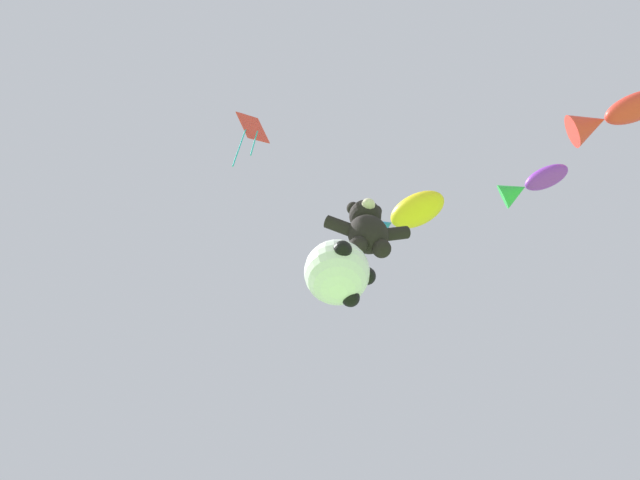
% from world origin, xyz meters
% --- Properties ---
extents(teddy_bear_kite, '(1.62, 0.71, 1.64)m').
position_xyz_m(teddy_bear_kite, '(2.33, 6.18, 9.16)').
color(teddy_bear_kite, black).
extents(soccer_ball_kite, '(1.11, 1.10, 1.02)m').
position_xyz_m(soccer_ball_kite, '(1.70, 6.04, 7.43)').
color(soccer_ball_kite, white).
extents(fish_kite_goldfin, '(2.37, 2.20, 1.07)m').
position_xyz_m(fish_kite_goldfin, '(3.76, 7.78, 12.62)').
color(fish_kite_goldfin, yellow).
extents(fish_kite_violet, '(1.56, 1.39, 0.63)m').
position_xyz_m(fish_kite_violet, '(6.39, 5.96, 11.83)').
color(fish_kite_violet, purple).
extents(fish_kite_crimson, '(2.16, 1.76, 0.83)m').
position_xyz_m(fish_kite_crimson, '(7.99, 4.30, 12.56)').
color(fish_kite_crimson, red).
extents(diamond_kite, '(0.95, 0.71, 3.06)m').
position_xyz_m(diamond_kite, '(-0.28, 6.25, 13.37)').
color(diamond_kite, red).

